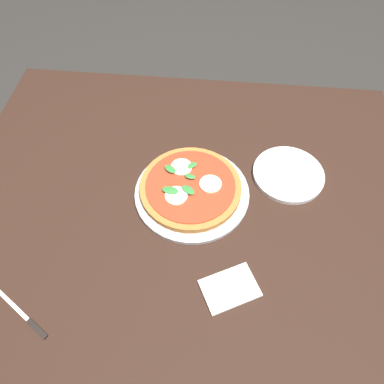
{
  "coord_description": "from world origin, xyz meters",
  "views": [
    {
      "loc": [
        0.08,
        -0.56,
        1.58
      ],
      "look_at": [
        0.02,
        0.02,
        0.75
      ],
      "focal_mm": 33.91,
      "sensor_mm": 36.0,
      "label": 1
    }
  ],
  "objects_px": {
    "napkin": "(230,288)",
    "knife": "(27,319)",
    "dining_table": "(184,217)",
    "serving_tray": "(192,193)",
    "pizza": "(190,187)",
    "plate_white": "(288,174)"
  },
  "relations": [
    {
      "from": "napkin",
      "to": "knife",
      "type": "distance_m",
      "value": 0.47
    },
    {
      "from": "dining_table",
      "to": "napkin",
      "type": "xyz_separation_m",
      "value": [
        0.14,
        -0.25,
        0.1
      ]
    },
    {
      "from": "napkin",
      "to": "knife",
      "type": "relative_size",
      "value": 0.83
    },
    {
      "from": "serving_tray",
      "to": "knife",
      "type": "relative_size",
      "value": 2.07
    },
    {
      "from": "knife",
      "to": "serving_tray",
      "type": "bearing_deg",
      "value": 48.64
    },
    {
      "from": "serving_tray",
      "to": "pizza",
      "type": "xyz_separation_m",
      "value": [
        -0.01,
        0.01,
        0.02
      ]
    },
    {
      "from": "serving_tray",
      "to": "plate_white",
      "type": "relative_size",
      "value": 1.56
    },
    {
      "from": "pizza",
      "to": "plate_white",
      "type": "height_order",
      "value": "pizza"
    },
    {
      "from": "dining_table",
      "to": "plate_white",
      "type": "relative_size",
      "value": 6.28
    },
    {
      "from": "pizza",
      "to": "knife",
      "type": "bearing_deg",
      "value": -130.33
    },
    {
      "from": "dining_table",
      "to": "napkin",
      "type": "bearing_deg",
      "value": -60.25
    },
    {
      "from": "serving_tray",
      "to": "knife",
      "type": "distance_m",
      "value": 0.51
    },
    {
      "from": "pizza",
      "to": "dining_table",
      "type": "bearing_deg",
      "value": -121.13
    },
    {
      "from": "plate_white",
      "to": "pizza",
      "type": "bearing_deg",
      "value": -163.0
    },
    {
      "from": "knife",
      "to": "dining_table",
      "type": "bearing_deg",
      "value": 49.01
    },
    {
      "from": "serving_tray",
      "to": "knife",
      "type": "xyz_separation_m",
      "value": [
        -0.34,
        -0.38,
        -0.0
      ]
    },
    {
      "from": "napkin",
      "to": "serving_tray",
      "type": "bearing_deg",
      "value": 113.64
    },
    {
      "from": "pizza",
      "to": "plate_white",
      "type": "bearing_deg",
      "value": 17.0
    },
    {
      "from": "pizza",
      "to": "napkin",
      "type": "distance_m",
      "value": 0.3
    },
    {
      "from": "plate_white",
      "to": "knife",
      "type": "bearing_deg",
      "value": -142.05
    },
    {
      "from": "serving_tray",
      "to": "napkin",
      "type": "height_order",
      "value": "serving_tray"
    },
    {
      "from": "serving_tray",
      "to": "napkin",
      "type": "distance_m",
      "value": 0.29
    }
  ]
}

